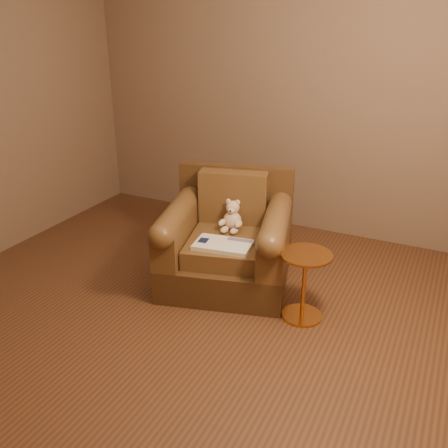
% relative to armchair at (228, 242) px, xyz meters
% --- Properties ---
extents(floor, '(4.00, 4.00, 0.00)m').
position_rel_armchair_xyz_m(floor, '(-0.03, -0.71, -0.33)').
color(floor, '#57331E').
rests_on(floor, ground).
extents(room, '(4.02, 4.02, 2.71)m').
position_rel_armchair_xyz_m(room, '(-0.03, -0.71, 1.39)').
color(room, '#785E4A').
rests_on(room, ground).
extents(armchair, '(1.13, 1.10, 0.84)m').
position_rel_armchair_xyz_m(armchair, '(0.00, 0.00, 0.00)').
color(armchair, '#472E17').
rests_on(armchair, floor).
extents(teddy_bear, '(0.18, 0.21, 0.25)m').
position_rel_armchair_xyz_m(teddy_bear, '(-0.00, 0.08, 0.17)').
color(teddy_bear, beige).
rests_on(teddy_bear, armchair).
extents(guidebook, '(0.44, 0.30, 0.03)m').
position_rel_armchair_xyz_m(guidebook, '(0.07, -0.24, 0.09)').
color(guidebook, beige).
rests_on(guidebook, armchair).
extents(side_table, '(0.36, 0.36, 0.50)m').
position_rel_armchair_xyz_m(side_table, '(0.71, -0.26, -0.06)').
color(side_table, '#D3883A').
rests_on(side_table, floor).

